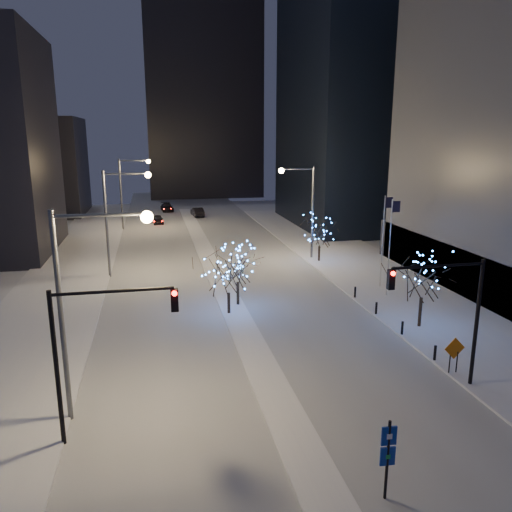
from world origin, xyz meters
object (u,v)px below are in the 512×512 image
object	(u,v)px
car_mid	(197,212)
holiday_tree_median_near	(228,272)
street_lamp_w_near	(83,286)
traffic_signal_west	(93,339)
car_near	(158,219)
holiday_tree_plaza_far	(320,232)
wayfinding_sign	(388,452)
street_lamp_w_mid	(117,209)
street_lamp_w_far	(128,184)
car_far	(167,207)
holiday_tree_median_far	(238,266)
construction_sign	(454,352)
street_lamp_east	(305,200)
holiday_tree_plaza_near	(423,277)
traffic_signal_east	(452,304)

from	to	relation	value
car_mid	holiday_tree_median_near	world-z (taller)	holiday_tree_median_near
street_lamp_w_near	traffic_signal_west	bearing A→B (deg)	-76.04
car_near	holiday_tree_plaza_far	bearing A→B (deg)	-62.58
traffic_signal_west	wayfinding_sign	world-z (taller)	traffic_signal_west
street_lamp_w_mid	street_lamp_w_far	size ratio (longest dim) A/B	1.00
holiday_tree_plaza_far	street_lamp_w_far	bearing A→B (deg)	130.60
car_far	holiday_tree_median_far	bearing A→B (deg)	-91.04
street_lamp_w_near	construction_sign	distance (m)	19.90
holiday_tree_median_far	wayfinding_sign	size ratio (longest dim) A/B	1.45
holiday_tree_median_near	car_mid	bearing A→B (deg)	87.58
traffic_signal_west	holiday_tree_plaza_far	xyz separation A→B (m)	(19.75, 28.38, -1.51)
street_lamp_east	car_mid	size ratio (longest dim) A/B	2.19
street_lamp_east	holiday_tree_median_near	size ratio (longest dim) A/B	1.94
holiday_tree_plaza_near	holiday_tree_plaza_far	distance (m)	19.25
car_near	holiday_tree_plaza_far	size ratio (longest dim) A/B	0.75
traffic_signal_east	holiday_tree_median_far	xyz separation A→B (m)	(-8.44, 15.28, -1.50)
holiday_tree_median_near	construction_sign	distance (m)	16.37
traffic_signal_east	construction_sign	world-z (taller)	traffic_signal_east
street_lamp_east	street_lamp_w_mid	bearing A→B (deg)	-171.04
street_lamp_w_near	holiday_tree_plaza_near	bearing A→B (deg)	18.76
car_mid	car_near	bearing A→B (deg)	35.62
wayfinding_sign	construction_sign	size ratio (longest dim) A/B	1.54
street_lamp_w_far	holiday_tree_median_near	size ratio (longest dim) A/B	1.94
traffic_signal_west	holiday_tree_median_far	xyz separation A→B (m)	(8.94, 16.28, -1.50)
holiday_tree_median_far	traffic_signal_east	bearing A→B (deg)	-61.08
car_mid	street_lamp_w_near	bearing A→B (deg)	74.55
traffic_signal_east	car_far	bearing A→B (deg)	100.19
street_lamp_w_mid	holiday_tree_median_far	xyz separation A→B (m)	(9.44, -10.73, -3.24)
holiday_tree_median_far	traffic_signal_west	bearing A→B (deg)	-118.78
traffic_signal_west	car_near	size ratio (longest dim) A/B	1.85
holiday_tree_plaza_far	wayfinding_sign	distance (m)	35.59
traffic_signal_east	car_near	bearing A→B (deg)	104.24
holiday_tree_median_far	street_lamp_w_mid	bearing A→B (deg)	131.34
car_far	holiday_tree_plaza_near	distance (m)	61.63
car_near	car_far	distance (m)	12.87
construction_sign	traffic_signal_west	bearing A→B (deg)	-175.75
street_lamp_w_near	traffic_signal_east	distance (m)	17.99
street_lamp_w_near	traffic_signal_west	distance (m)	2.70
holiday_tree_median_far	holiday_tree_plaza_near	world-z (taller)	holiday_tree_plaza_near
traffic_signal_east	holiday_tree_plaza_far	world-z (taller)	traffic_signal_east
street_lamp_w_near	street_lamp_w_far	distance (m)	50.00
holiday_tree_plaza_near	car_far	bearing A→B (deg)	104.43
street_lamp_w_mid	holiday_tree_plaza_far	bearing A→B (deg)	3.89
car_mid	car_far	bearing A→B (deg)	-61.58
car_far	holiday_tree_median_far	size ratio (longest dim) A/B	1.03
traffic_signal_west	car_mid	xyz separation A→B (m)	(9.94, 61.73, -4.01)
street_lamp_east	car_mid	xyz separation A→B (m)	(-8.58, 31.73, -5.70)
holiday_tree_median_near	holiday_tree_plaza_far	bearing A→B (deg)	49.65
car_far	wayfinding_sign	size ratio (longest dim) A/B	1.49
car_near	wayfinding_sign	xyz separation A→B (m)	(7.21, -62.02, 1.33)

